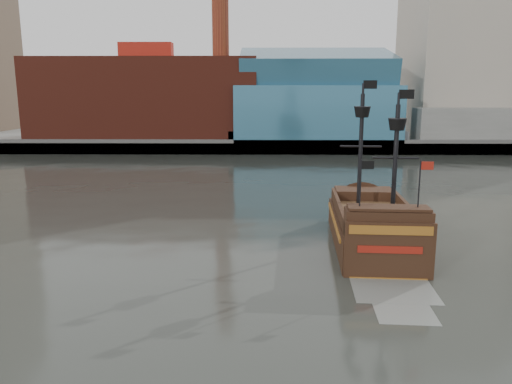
{
  "coord_description": "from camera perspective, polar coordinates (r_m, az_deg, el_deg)",
  "views": [
    {
      "loc": [
        0.0,
        -25.56,
        11.19
      ],
      "look_at": [
        -0.42,
        9.56,
        4.0
      ],
      "focal_mm": 35.0,
      "sensor_mm": 36.0,
      "label": 1
    }
  ],
  "objects": [
    {
      "name": "ground",
      "position": [
        27.9,
        0.64,
        -12.07
      ],
      "size": [
        400.0,
        400.0,
        0.0
      ],
      "primitive_type": "plane",
      "color": "#2C2F29",
      "rests_on": "ground"
    },
    {
      "name": "seawall",
      "position": [
        88.61,
        0.68,
        5.16
      ],
      "size": [
        220.0,
        1.0,
        2.6
      ],
      "primitive_type": "cube",
      "color": "#4C4C49",
      "rests_on": "ground"
    },
    {
      "name": "skyline",
      "position": [
        111.05,
        3.55,
        18.46
      ],
      "size": [
        149.0,
        45.0,
        62.0
      ],
      "color": "brown",
      "rests_on": "promenade_far"
    },
    {
      "name": "pirate_ship",
      "position": [
        37.33,
        13.21,
        -4.34
      ],
      "size": [
        6.32,
        17.34,
        12.76
      ],
      "rotation": [
        0.0,
        0.0,
        -0.07
      ],
      "color": "black",
      "rests_on": "ground"
    },
    {
      "name": "promenade_far",
      "position": [
        118.0,
        0.69,
        6.62
      ],
      "size": [
        220.0,
        60.0,
        2.0
      ],
      "primitive_type": "cube",
      "color": "slate",
      "rests_on": "ground"
    }
  ]
}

